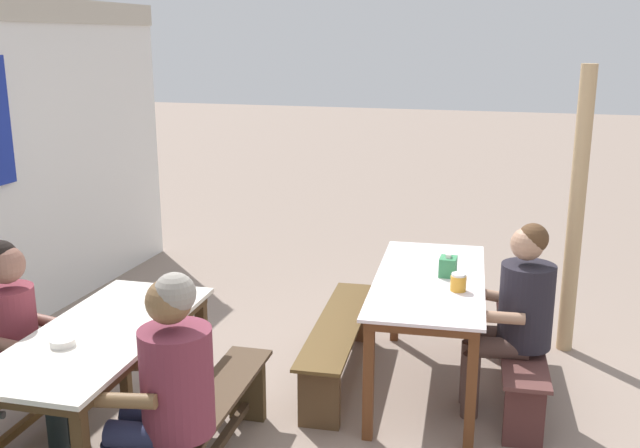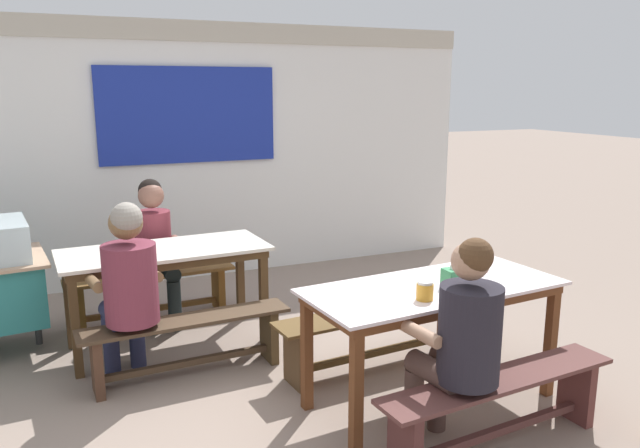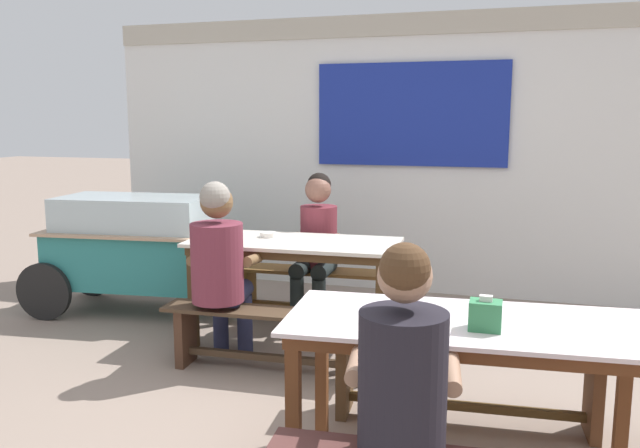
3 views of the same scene
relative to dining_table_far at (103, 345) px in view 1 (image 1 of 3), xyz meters
name	(u,v)px [view 1 (image 1 of 3)]	position (x,y,z in m)	size (l,w,h in m)	color
ground_plane	(335,432)	(0.63, -1.13, -0.69)	(40.00, 40.00, 0.00)	gray
dining_table_far	(103,345)	(0.00, 0.00, 0.00)	(1.56, 0.75, 0.78)	silver
dining_table_near	(429,289)	(1.36, -1.56, 0.00)	(1.67, 0.83, 0.78)	silver
bench_far_back	(14,401)	(-0.03, 0.59, -0.41)	(1.42, 0.34, 0.42)	brown
bench_far_front	(209,428)	(0.03, -0.59, -0.42)	(1.45, 0.33, 0.42)	#443222
bench_near_back	(339,341)	(1.32, -0.97, -0.42)	(1.58, 0.42, 0.42)	brown
bench_near_front	(519,356)	(1.41, -2.15, -0.41)	(1.51, 0.39, 0.42)	#56302D
person_center_facing	(20,333)	(0.01, 0.53, 0.00)	(0.42, 0.52, 1.22)	#1E2627
person_near_front	(516,309)	(1.17, -2.11, 0.00)	(0.47, 0.54, 1.23)	#4E3731
person_left_back_turned	(167,381)	(-0.33, -0.56, 0.02)	(0.49, 0.54, 1.26)	#282C4C
tissue_box	(448,266)	(1.44, -1.67, 0.15)	(0.13, 0.11, 0.15)	#34814F
condiment_jar	(458,282)	(1.16, -1.76, 0.14)	(0.10, 0.10, 0.11)	gold
soup_bowl	(63,342)	(-0.23, 0.07, 0.10)	(0.13, 0.13, 0.04)	silver
wooden_support_post	(576,213)	(2.27, -2.48, 0.37)	(0.12, 0.12, 2.12)	tan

